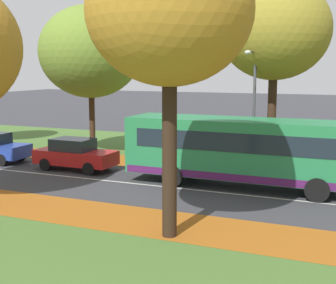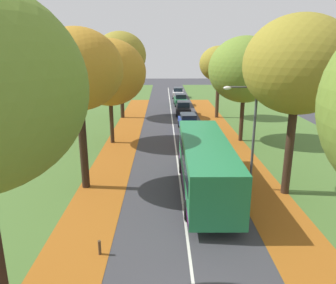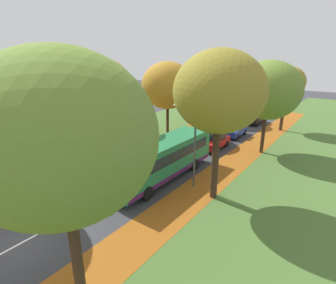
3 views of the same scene
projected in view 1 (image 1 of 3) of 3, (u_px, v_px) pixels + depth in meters
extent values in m
cube|color=#9E5619|center=(103.00, 215.00, 16.53)|extent=(2.80, 60.00, 0.00)
cube|color=#476B2D|center=(131.00, 146.00, 31.40)|extent=(12.00, 90.00, 0.01)
cube|color=#9E5619|center=(191.00, 166.00, 24.92)|extent=(2.80, 60.00, 0.00)
cube|color=silver|center=(45.00, 174.00, 23.01)|extent=(0.12, 80.00, 0.01)
cylinder|color=black|center=(170.00, 157.00, 14.12)|extent=(0.45, 0.45, 4.97)
ellipsoid|color=#AD7A23|center=(170.00, 10.00, 13.45)|extent=(4.88, 4.88, 4.39)
cylinder|color=#382619|center=(272.00, 120.00, 24.17)|extent=(0.45, 0.45, 4.98)
ellipsoid|color=olive|center=(275.00, 30.00, 23.46)|extent=(5.59, 5.59, 5.03)
cylinder|color=#382619|center=(92.00, 122.00, 28.30)|extent=(0.35, 0.35, 3.86)
ellipsoid|color=olive|center=(90.00, 52.00, 27.65)|extent=(6.06, 6.06, 5.45)
cylinder|color=#47474C|center=(254.00, 113.00, 22.60)|extent=(0.14, 0.14, 6.00)
cylinder|color=#47474C|center=(252.00, 52.00, 21.42)|extent=(1.60, 0.10, 0.10)
ellipsoid|color=silver|center=(248.00, 52.00, 20.70)|extent=(0.44, 0.28, 0.20)
cube|color=#237A47|center=(244.00, 148.00, 20.29)|extent=(2.60, 10.42, 2.50)
cube|color=#19232D|center=(244.00, 139.00, 20.23)|extent=(2.63, 9.18, 0.80)
cube|color=#4C1951|center=(244.00, 172.00, 20.46)|extent=(2.62, 10.22, 0.32)
cylinder|color=black|center=(323.00, 177.00, 20.30)|extent=(0.31, 0.96, 0.96)
cylinder|color=black|center=(317.00, 190.00, 18.15)|extent=(0.31, 0.96, 0.96)
cylinder|color=black|center=(192.00, 166.00, 22.68)|extent=(0.31, 0.96, 0.96)
cylinder|color=black|center=(173.00, 176.00, 20.52)|extent=(0.31, 0.96, 0.96)
cube|color=#B21919|center=(76.00, 157.00, 23.90)|extent=(1.77, 4.23, 0.70)
cube|color=#19232D|center=(73.00, 144.00, 23.85)|extent=(1.48, 2.04, 0.60)
cylinder|color=black|center=(106.00, 163.00, 24.14)|extent=(0.23, 0.64, 0.64)
cylinder|color=black|center=(89.00, 169.00, 22.73)|extent=(0.23, 0.64, 0.64)
cylinder|color=black|center=(64.00, 159.00, 25.17)|extent=(0.23, 0.64, 0.64)
cylinder|color=black|center=(46.00, 164.00, 23.76)|extent=(0.23, 0.64, 0.64)
cylinder|color=black|center=(21.00, 155.00, 26.33)|extent=(0.24, 0.65, 0.64)
cylinder|color=black|center=(2.00, 160.00, 24.88)|extent=(0.24, 0.65, 0.64)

